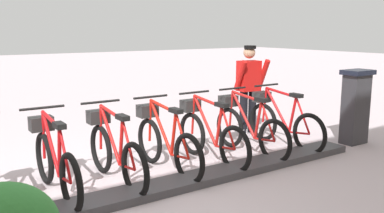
# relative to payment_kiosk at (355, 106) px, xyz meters

# --- Properties ---
(ground_plane) EXTENTS (60.00, 60.00, 0.00)m
(ground_plane) POSITION_rel_payment_kiosk_xyz_m (-0.05, 4.39, -0.67)
(ground_plane) COLOR silver
(dock_rail_base) EXTENTS (0.44, 7.62, 0.10)m
(dock_rail_base) POSITION_rel_payment_kiosk_xyz_m (-0.05, 4.39, -0.62)
(dock_rail_base) COLOR #47474C
(dock_rail_base) RESTS_ON ground
(payment_kiosk) EXTENTS (0.36, 0.52, 1.28)m
(payment_kiosk) POSITION_rel_payment_kiosk_xyz_m (0.00, 0.00, 0.00)
(payment_kiosk) COLOR #38383D
(payment_kiosk) RESTS_ON ground
(bike_docked_0) EXTENTS (1.72, 0.54, 1.02)m
(bike_docked_0) POSITION_rel_payment_kiosk_xyz_m (0.57, 1.18, -0.24)
(bike_docked_0) COLOR black
(bike_docked_0) RESTS_ON ground
(bike_docked_1) EXTENTS (1.72, 0.54, 1.02)m
(bike_docked_1) POSITION_rel_payment_kiosk_xyz_m (0.57, 1.93, -0.24)
(bike_docked_1) COLOR black
(bike_docked_1) RESTS_ON ground
(bike_docked_2) EXTENTS (1.72, 0.54, 1.02)m
(bike_docked_2) POSITION_rel_payment_kiosk_xyz_m (0.57, 2.69, -0.24)
(bike_docked_2) COLOR black
(bike_docked_2) RESTS_ON ground
(bike_docked_3) EXTENTS (1.72, 0.54, 1.02)m
(bike_docked_3) POSITION_rel_payment_kiosk_xyz_m (0.57, 3.45, -0.24)
(bike_docked_3) COLOR black
(bike_docked_3) RESTS_ON ground
(bike_docked_4) EXTENTS (1.72, 0.54, 1.02)m
(bike_docked_4) POSITION_rel_payment_kiosk_xyz_m (0.57, 4.21, -0.24)
(bike_docked_4) COLOR black
(bike_docked_4) RESTS_ON ground
(bike_docked_5) EXTENTS (1.72, 0.54, 1.02)m
(bike_docked_5) POSITION_rel_payment_kiosk_xyz_m (0.57, 4.97, -0.24)
(bike_docked_5) COLOR black
(bike_docked_5) RESTS_ON ground
(worker_near_rack) EXTENTS (0.50, 0.65, 1.66)m
(worker_near_rack) POSITION_rel_payment_kiosk_xyz_m (1.55, 1.06, 0.24)
(worker_near_rack) COLOR white
(worker_near_rack) RESTS_ON ground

